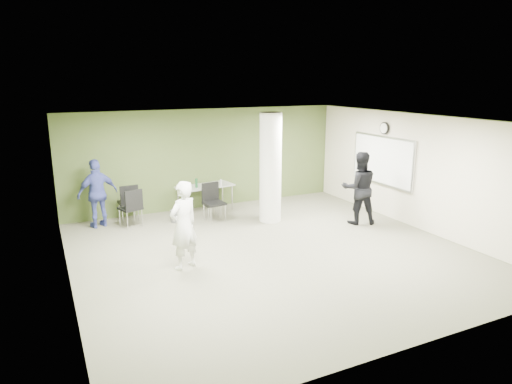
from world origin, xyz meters
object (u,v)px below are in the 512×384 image
folding_table (205,187)px  woman_white (184,225)px  man_black (359,188)px  man_blue (98,193)px  chair_back_left (129,200)px

folding_table → woman_white: woman_white is taller
man_black → man_blue: 6.52m
chair_back_left → man_blue: bearing=10.5°
folding_table → man_blue: man_blue is taller
folding_table → man_blue: (-2.84, -0.14, 0.17)m
folding_table → chair_back_left: (-2.08, 0.02, -0.12)m
man_black → woman_white: bearing=31.6°
folding_table → chair_back_left: folding_table is taller
folding_table → man_blue: size_ratio=0.96×
man_blue → chair_back_left: bearing=176.7°
chair_back_left → man_blue: 0.83m
woman_white → man_blue: woman_white is taller
man_blue → woman_white: bearing=93.6°
folding_table → man_black: size_ratio=0.88×
folding_table → chair_back_left: size_ratio=1.68×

